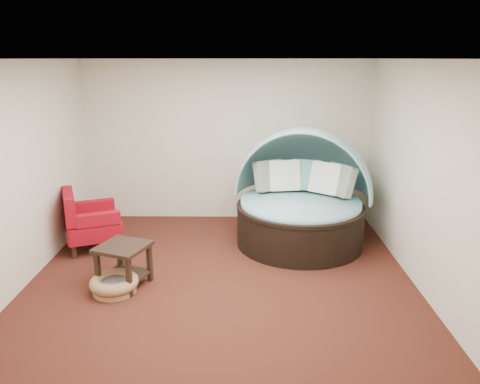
{
  "coord_description": "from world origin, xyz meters",
  "views": [
    {
      "loc": [
        0.3,
        -5.65,
        2.81
      ],
      "look_at": [
        0.24,
        0.6,
        1.02
      ],
      "focal_mm": 35.0,
      "sensor_mm": 36.0,
      "label": 1
    }
  ],
  "objects_px": {
    "canopy_daybed": "(302,191)",
    "side_table": "(124,260)",
    "red_armchair": "(89,222)",
    "pet_basket": "(114,284)"
  },
  "relations": [
    {
      "from": "canopy_daybed",
      "to": "pet_basket",
      "type": "height_order",
      "value": "canopy_daybed"
    },
    {
      "from": "canopy_daybed",
      "to": "red_armchair",
      "type": "distance_m",
      "value": 3.29
    },
    {
      "from": "canopy_daybed",
      "to": "side_table",
      "type": "distance_m",
      "value": 2.9
    },
    {
      "from": "pet_basket",
      "to": "side_table",
      "type": "height_order",
      "value": "side_table"
    },
    {
      "from": "red_armchair",
      "to": "pet_basket",
      "type": "bearing_deg",
      "value": -84.59
    },
    {
      "from": "canopy_daybed",
      "to": "red_armchair",
      "type": "height_order",
      "value": "canopy_daybed"
    },
    {
      "from": "pet_basket",
      "to": "side_table",
      "type": "bearing_deg",
      "value": 64.3
    },
    {
      "from": "pet_basket",
      "to": "red_armchair",
      "type": "bearing_deg",
      "value": 117.8
    },
    {
      "from": "red_armchair",
      "to": "canopy_daybed",
      "type": "bearing_deg",
      "value": -16.88
    },
    {
      "from": "pet_basket",
      "to": "red_armchair",
      "type": "relative_size",
      "value": 0.74
    }
  ]
}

